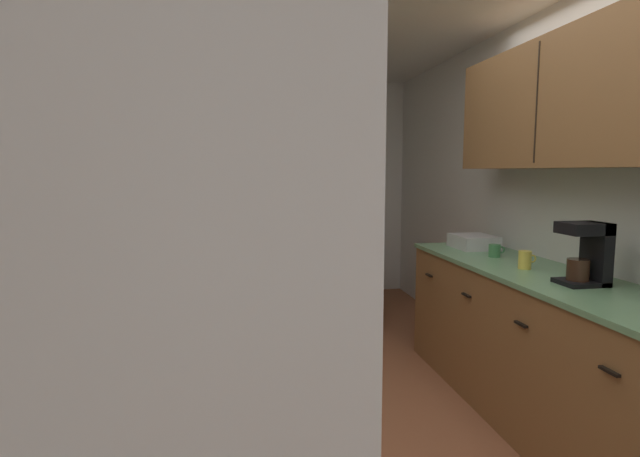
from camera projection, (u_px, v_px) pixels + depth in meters
The scene contains 22 objects.
ground_plane at pixel (346, 382), 3.48m from camera, with size 12.00×12.00×0.00m, color #995B3D.
wall_left at pixel (138, 204), 3.10m from camera, with size 0.10×9.00×2.55m, color silver.
wall_right at pixel (528, 200), 3.56m from camera, with size 0.10×9.00×2.55m, color silver.
wall_back at pixel (297, 189), 5.92m from camera, with size 4.40×0.10×2.55m, color silver.
stove_range at pixel (171, 451), 1.78m from camera, with size 0.66×0.65×1.10m.
microwave_over_range at pixel (123, 118), 1.62m from camera, with size 0.39×0.58×0.30m.
counter_left at pixel (197, 336), 3.09m from camera, with size 0.64×2.03×0.90m.
upper_cabinets_left at pixel (164, 107), 2.86m from camera, with size 0.33×2.11×0.66m.
counter_right at pixel (573, 367), 2.60m from camera, with size 0.64×3.05×0.90m.
upper_cabinets_right at pixel (622, 91), 2.42m from camera, with size 0.33×2.73×0.75m.
dining_table at pixel (329, 253), 5.18m from camera, with size 0.91×0.84×0.74m.
dining_chair_near at pixel (350, 277), 4.59m from camera, with size 0.41×0.41×0.90m.
dining_chair_far at pixel (317, 255), 5.80m from camera, with size 0.40×0.40×0.90m.
pendant_light at pixel (330, 127), 5.03m from camera, with size 0.28×0.28×0.67m.
back_window at pixel (327, 159), 5.87m from camera, with size 0.85×0.05×1.02m.
trash_bin at pixel (242, 304), 4.26m from camera, with size 0.31×0.31×0.68m, color silver.
storage_canister at pixel (181, 275), 2.28m from camera, with size 0.13×0.13×0.20m.
dish_towel at pixel (266, 414), 2.00m from camera, with size 0.02×0.16×0.24m, color white.
coffee_maker at pixel (588, 252), 2.52m from camera, with size 0.22×0.18×0.32m.
mug_by_coffeemaker at pixel (525, 260), 2.94m from camera, with size 0.11×0.08×0.11m.
mug_spare at pixel (495, 251), 3.34m from camera, with size 0.12×0.08×0.09m.
dish_rack at pixel (473, 242), 3.73m from camera, with size 0.28×0.34×0.10m, color silver.
Camera 1 is at (-0.75, -2.25, 1.48)m, focal length 27.62 mm.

